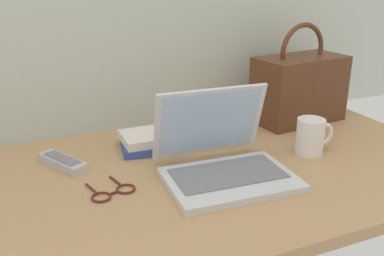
{
  "coord_description": "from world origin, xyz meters",
  "views": [
    {
      "loc": [
        -0.35,
        -0.93,
        0.53
      ],
      "look_at": [
        0.06,
        0.0,
        0.15
      ],
      "focal_mm": 40.65,
      "sensor_mm": 36.0,
      "label": 1
    }
  ],
  "objects_px": {
    "remote_control_near": "(62,162)",
    "coffee_mug": "(311,136)",
    "eyeglasses": "(113,192)",
    "handbag": "(299,87)",
    "book_stack": "(151,141)",
    "laptop": "(223,159)"
  },
  "relations": [
    {
      "from": "remote_control_near",
      "to": "coffee_mug",
      "type": "bearing_deg",
      "value": -16.34
    },
    {
      "from": "remote_control_near",
      "to": "eyeglasses",
      "type": "relative_size",
      "value": 1.33
    },
    {
      "from": "remote_control_near",
      "to": "handbag",
      "type": "distance_m",
      "value": 0.8
    },
    {
      "from": "handbag",
      "to": "book_stack",
      "type": "height_order",
      "value": "handbag"
    },
    {
      "from": "coffee_mug",
      "to": "handbag",
      "type": "relative_size",
      "value": 0.36
    },
    {
      "from": "laptop",
      "to": "eyeglasses",
      "type": "distance_m",
      "value": 0.28
    },
    {
      "from": "handbag",
      "to": "book_stack",
      "type": "relative_size",
      "value": 1.7
    },
    {
      "from": "handbag",
      "to": "remote_control_near",
      "type": "bearing_deg",
      "value": -176.11
    },
    {
      "from": "coffee_mug",
      "to": "remote_control_near",
      "type": "relative_size",
      "value": 0.73
    },
    {
      "from": "book_stack",
      "to": "coffee_mug",
      "type": "bearing_deg",
      "value": -28.35
    },
    {
      "from": "coffee_mug",
      "to": "eyeglasses",
      "type": "xyz_separation_m",
      "value": [
        -0.57,
        -0.01,
        -0.05
      ]
    },
    {
      "from": "remote_control_near",
      "to": "handbag",
      "type": "xyz_separation_m",
      "value": [
        0.79,
        0.05,
        0.1
      ]
    },
    {
      "from": "laptop",
      "to": "handbag",
      "type": "xyz_separation_m",
      "value": [
        0.43,
        0.27,
        0.07
      ]
    },
    {
      "from": "remote_control_near",
      "to": "book_stack",
      "type": "xyz_separation_m",
      "value": [
        0.26,
        0.02,
        0.01
      ]
    },
    {
      "from": "coffee_mug",
      "to": "handbag",
      "type": "distance_m",
      "value": 0.29
    },
    {
      "from": "coffee_mug",
      "to": "remote_control_near",
      "type": "distance_m",
      "value": 0.68
    },
    {
      "from": "book_stack",
      "to": "remote_control_near",
      "type": "bearing_deg",
      "value": -174.76
    },
    {
      "from": "remote_control_near",
      "to": "eyeglasses",
      "type": "xyz_separation_m",
      "value": [
        0.08,
        -0.2,
        -0.01
      ]
    },
    {
      "from": "laptop",
      "to": "handbag",
      "type": "relative_size",
      "value": 0.98
    },
    {
      "from": "laptop",
      "to": "remote_control_near",
      "type": "bearing_deg",
      "value": 149.19
    },
    {
      "from": "laptop",
      "to": "book_stack",
      "type": "xyz_separation_m",
      "value": [
        -0.11,
        0.24,
        -0.02
      ]
    },
    {
      "from": "eyeglasses",
      "to": "remote_control_near",
      "type": "bearing_deg",
      "value": 112.99
    }
  ]
}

